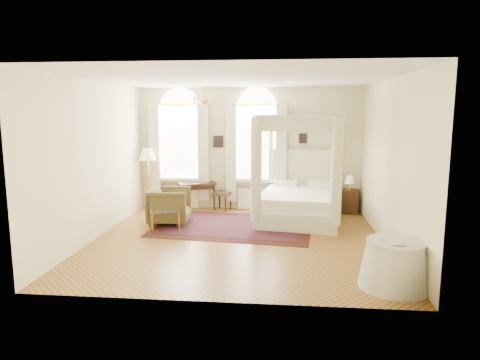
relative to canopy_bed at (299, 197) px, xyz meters
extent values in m
plane|color=olive|center=(-1.33, -1.73, -0.59)|extent=(6.00, 6.00, 0.00)
plane|color=#FFEBC2|center=(-1.33, 1.27, 1.06)|extent=(6.00, 0.00, 6.00)
plane|color=#FFEBC2|center=(-1.33, -4.73, 1.06)|extent=(6.00, 0.00, 6.00)
plane|color=#FFEBC2|center=(-4.33, -1.73, 1.06)|extent=(0.00, 6.00, 6.00)
plane|color=#FFEBC2|center=(1.67, -1.73, 1.06)|extent=(0.00, 6.00, 6.00)
plane|color=white|center=(-1.33, -1.73, 2.71)|extent=(6.00, 6.00, 0.00)
cube|color=white|center=(-3.23, 1.24, 1.21)|extent=(1.10, 0.04, 1.90)
cylinder|color=white|center=(-3.23, 1.24, 2.16)|extent=(1.10, 0.04, 1.10)
cube|color=white|center=(-3.23, 1.15, 0.22)|extent=(1.32, 0.24, 0.08)
cube|color=beige|center=(-3.90, 1.07, 0.96)|extent=(0.28, 0.14, 2.60)
cube|color=beige|center=(-2.56, 1.07, 0.96)|extent=(0.28, 0.14, 2.60)
cube|color=white|center=(-3.23, 1.17, -0.29)|extent=(1.00, 0.12, 0.58)
cube|color=white|center=(-1.13, 1.24, 1.21)|extent=(1.10, 0.04, 1.90)
cylinder|color=white|center=(-1.13, 1.24, 2.16)|extent=(1.10, 0.04, 1.10)
cube|color=white|center=(-1.13, 1.15, 0.22)|extent=(1.32, 0.24, 0.08)
cube|color=beige|center=(-1.80, 1.07, 0.96)|extent=(0.28, 0.14, 2.60)
cube|color=beige|center=(-0.46, 1.07, 0.96)|extent=(0.28, 0.14, 2.60)
cube|color=white|center=(-1.13, 1.17, -0.29)|extent=(1.00, 0.12, 0.58)
cylinder|color=gold|center=(-2.23, -0.53, 2.51)|extent=(0.02, 0.02, 0.40)
sphere|color=gold|center=(-2.23, -0.53, 2.29)|extent=(0.16, 0.16, 0.16)
sphere|color=#F8ECC1|center=(-2.01, -0.53, 2.36)|extent=(0.07, 0.07, 0.07)
sphere|color=#F8ECC1|center=(-2.12, -0.34, 2.36)|extent=(0.07, 0.07, 0.07)
sphere|color=#F8ECC1|center=(-2.34, -0.34, 2.36)|extent=(0.07, 0.07, 0.07)
sphere|color=#F8ECC1|center=(-2.45, -0.53, 2.36)|extent=(0.07, 0.07, 0.07)
sphere|color=#F8ECC1|center=(-2.34, -0.72, 2.36)|extent=(0.07, 0.07, 0.07)
sphere|color=#F8ECC1|center=(-2.12, -0.72, 2.36)|extent=(0.07, 0.07, 0.07)
cube|color=black|center=(-2.18, 1.24, 1.26)|extent=(0.26, 0.03, 0.32)
cube|color=black|center=(0.12, 1.24, 1.36)|extent=(0.22, 0.03, 0.26)
cube|color=beige|center=(0.00, 0.01, -0.39)|extent=(2.16, 2.54, 0.40)
cube|color=white|center=(0.00, 0.01, -0.04)|extent=(2.04, 2.42, 0.31)
cube|color=beige|center=(0.15, 1.12, 0.41)|extent=(1.87, 0.33, 1.32)
cube|color=beige|center=(-0.72, 1.21, 0.68)|extent=(0.11, 0.11, 2.54)
cube|color=beige|center=(1.01, 0.99, 0.68)|extent=(0.11, 0.11, 2.54)
cube|color=beige|center=(-1.00, -0.96, 0.68)|extent=(0.11, 0.11, 2.54)
cube|color=beige|center=(0.73, -1.18, 0.68)|extent=(0.11, 0.11, 2.54)
cube|color=beige|center=(0.14, 1.10, 1.95)|extent=(1.87, 0.33, 0.09)
cube|color=beige|center=(-0.14, -1.07, 1.95)|extent=(1.87, 0.33, 0.09)
cube|color=beige|center=(-0.86, 0.13, 1.95)|extent=(0.39, 2.31, 0.09)
cube|color=beige|center=(0.87, -0.10, 1.95)|extent=(0.39, 2.31, 0.09)
cube|color=beige|center=(0.14, 1.10, 1.80)|extent=(1.93, 0.29, 0.31)
cube|color=beige|center=(-0.14, -1.07, 1.80)|extent=(1.93, 0.29, 0.31)
cube|color=beige|center=(-0.86, 0.13, 1.80)|extent=(0.35, 2.37, 0.31)
cube|color=beige|center=(0.87, -0.10, 1.80)|extent=(0.35, 2.37, 0.31)
cylinder|color=beige|center=(-1.00, -0.96, 0.79)|extent=(0.24, 0.24, 2.32)
cylinder|color=beige|center=(0.73, -1.18, 0.79)|extent=(0.24, 0.24, 2.32)
cube|color=#381C0F|center=(1.37, 0.97, -0.27)|extent=(0.51, 0.48, 0.63)
cylinder|color=gold|center=(1.33, 0.91, 0.14)|extent=(0.11, 0.11, 0.18)
cone|color=#F8ECC1|center=(1.33, 0.91, 0.32)|extent=(0.25, 0.25, 0.20)
cube|color=#381C0F|center=(-2.74, 0.97, 0.13)|extent=(1.13, 0.87, 0.06)
cube|color=#381C0F|center=(-2.74, 0.97, 0.04)|extent=(0.99, 0.74, 0.10)
cylinder|color=#381C0F|center=(-3.22, 0.98, -0.24)|extent=(0.05, 0.05, 0.70)
cylinder|color=#381C0F|center=(-2.41, 1.33, -0.24)|extent=(0.05, 0.05, 0.70)
cylinder|color=#381C0F|center=(-3.06, 0.62, -0.24)|extent=(0.05, 0.05, 0.70)
cylinder|color=#381C0F|center=(-2.25, 0.96, -0.24)|extent=(0.05, 0.05, 0.70)
imported|color=black|center=(-2.95, 0.85, 0.18)|extent=(0.32, 0.22, 0.02)
cube|color=#3F341B|center=(-2.03, 0.97, -0.12)|extent=(0.56, 0.56, 0.09)
cylinder|color=#381C0F|center=(-2.24, 0.86, -0.38)|extent=(0.04, 0.04, 0.42)
cylinder|color=#381C0F|center=(-1.92, 0.76, -0.38)|extent=(0.04, 0.04, 0.42)
cylinder|color=#381C0F|center=(-2.14, 1.18, -0.38)|extent=(0.04, 0.04, 0.42)
cylinder|color=#381C0F|center=(-1.82, 1.08, -0.38)|extent=(0.04, 0.04, 0.42)
imported|color=#4E4221|center=(-3.09, -0.58, -0.15)|extent=(1.02, 0.99, 0.87)
cube|color=white|center=(-3.04, -1.16, -0.14)|extent=(0.79, 0.67, 0.02)
cylinder|color=gold|center=(-3.25, -1.44, -0.36)|extent=(0.03, 0.03, 0.44)
cylinder|color=gold|center=(-2.71, -1.24, -0.36)|extent=(0.03, 0.03, 0.44)
cylinder|color=gold|center=(-3.38, -1.09, -0.36)|extent=(0.03, 0.03, 0.44)
cylinder|color=gold|center=(-2.84, -0.88, -0.36)|extent=(0.03, 0.03, 0.44)
cylinder|color=gold|center=(-4.03, 0.79, -0.57)|extent=(0.30, 0.30, 0.03)
cylinder|color=gold|center=(-4.03, 0.79, 0.15)|extent=(0.04, 0.04, 1.48)
cone|color=#F8ECC1|center=(-4.03, 0.79, 0.94)|extent=(0.43, 0.43, 0.32)
cube|color=#451710|center=(-1.53, -0.69, -0.58)|extent=(3.83, 2.93, 0.01)
cube|color=black|center=(-1.53, -0.69, -0.58)|extent=(3.21, 2.32, 0.01)
cone|color=beige|center=(1.28, -3.95, -0.24)|extent=(1.07, 1.07, 0.69)
cylinder|color=beige|center=(1.28, -3.95, 0.12)|extent=(0.88, 0.88, 0.04)
imported|color=black|center=(1.13, -4.09, 0.16)|extent=(0.22, 0.29, 0.03)
camera|label=1|loc=(-0.46, -10.34, 2.05)|focal=32.00mm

